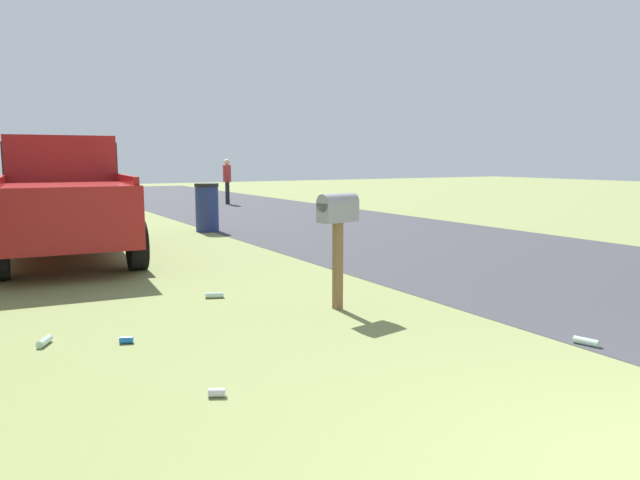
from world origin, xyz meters
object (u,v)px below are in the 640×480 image
at_px(trash_bin, 207,207).
at_px(pedestrian, 227,178).
at_px(pickup_truck, 63,193).
at_px(mailbox, 338,217).

distance_m(trash_bin, pedestrian, 8.37).
bearing_deg(pickup_truck, mailbox, -153.77).
relative_size(mailbox, pickup_truck, 0.25).
bearing_deg(mailbox, pickup_truck, 10.83).
bearing_deg(pedestrian, mailbox, -93.05).
relative_size(trash_bin, pedestrian, 0.67).
distance_m(mailbox, trash_bin, 7.75).
height_order(trash_bin, pedestrian, pedestrian).
bearing_deg(mailbox, trash_bin, -19.31).
bearing_deg(mailbox, pedestrian, -27.61).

